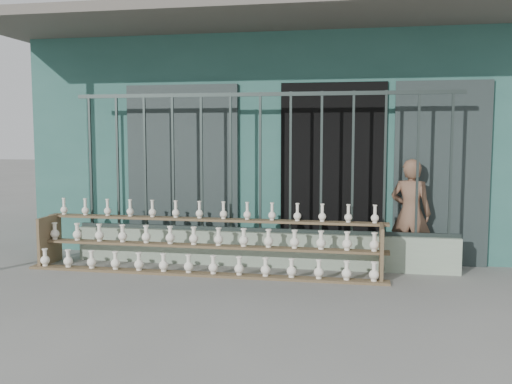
# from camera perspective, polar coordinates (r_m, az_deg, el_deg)

# --- Properties ---
(ground) EXTENTS (60.00, 60.00, 0.00)m
(ground) POSITION_cam_1_polar(r_m,az_deg,el_deg) (6.29, -1.71, -10.01)
(ground) COLOR slate
(workshop_building) EXTENTS (7.40, 6.60, 3.21)m
(workshop_building) POSITION_cam_1_polar(r_m,az_deg,el_deg) (10.23, 3.38, 5.25)
(workshop_building) COLOR #2B5C53
(workshop_building) RESTS_ON ground
(parapet_wall) EXTENTS (5.00, 0.20, 0.45)m
(parapet_wall) POSITION_cam_1_polar(r_m,az_deg,el_deg) (7.48, 0.43, -5.69)
(parapet_wall) COLOR #91A48C
(parapet_wall) RESTS_ON ground
(security_fence) EXTENTS (5.00, 0.04, 1.80)m
(security_fence) POSITION_cam_1_polar(r_m,az_deg,el_deg) (7.34, 0.43, 2.94)
(security_fence) COLOR #283330
(security_fence) RESTS_ON parapet_wall
(shelf_rack) EXTENTS (4.50, 0.68, 0.85)m
(shelf_rack) POSITION_cam_1_polar(r_m,az_deg,el_deg) (7.19, -5.03, -5.05)
(shelf_rack) COLOR brown
(shelf_rack) RESTS_ON ground
(elderly_woman) EXTENTS (0.59, 0.46, 1.41)m
(elderly_woman) POSITION_cam_1_polar(r_m,az_deg,el_deg) (7.60, 15.20, -2.06)
(elderly_woman) COLOR brown
(elderly_woman) RESTS_ON ground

